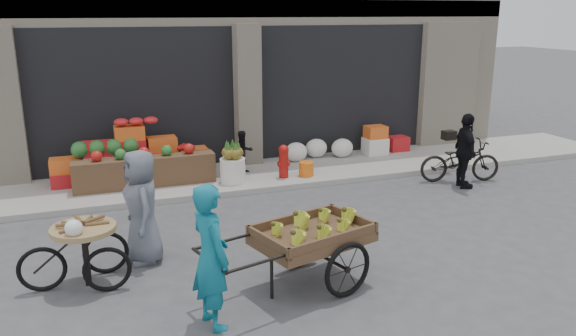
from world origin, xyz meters
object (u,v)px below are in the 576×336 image
object	(u,v)px
pineapple_bin	(233,170)
vendor_grey	(142,207)
orange_bucket	(306,169)
tricycle_cart	(84,246)
banana_cart	(309,232)
cyclist	(465,151)
seated_person	(243,152)
bicycle	(460,161)
fire_hydrant	(284,160)
vendor_woman	(211,256)

from	to	relation	value
pineapple_bin	vendor_grey	size ratio (longest dim) A/B	0.31
orange_bucket	tricycle_cart	world-z (taller)	tricycle_cart
vendor_grey	banana_cart	bearing A→B (deg)	45.68
cyclist	seated_person	bearing A→B (deg)	76.73
tricycle_cart	cyclist	world-z (taller)	cyclist
pineapple_bin	bicycle	bearing A→B (deg)	-14.95
seated_person	vendor_grey	bearing A→B (deg)	-135.07
orange_bucket	cyclist	distance (m)	3.31
banana_cart	cyclist	xyz separation A→B (m)	(4.65, 2.90, 0.02)
pineapple_bin	fire_hydrant	bearing A→B (deg)	-2.60
orange_bucket	vendor_grey	world-z (taller)	vendor_grey
orange_bucket	banana_cart	xyz separation A→B (m)	(-1.78, -4.45, 0.49)
orange_bucket	tricycle_cart	xyz separation A→B (m)	(-4.54, -3.41, 0.30)
vendor_woman	vendor_grey	size ratio (longest dim) A/B	1.03
seated_person	vendor_grey	xyz separation A→B (m)	(-2.53, -3.60, 0.25)
vendor_grey	cyclist	size ratio (longest dim) A/B	1.08
fire_hydrant	bicycle	size ratio (longest dim) A/B	0.41
seated_person	vendor_woman	xyz separation A→B (m)	(-1.99, -5.66, 0.28)
bicycle	cyclist	bearing A→B (deg)	169.05
orange_bucket	cyclist	xyz separation A→B (m)	(2.88, -1.55, 0.51)
pineapple_bin	banana_cart	size ratio (longest dim) A/B	0.19
fire_hydrant	orange_bucket	xyz separation A→B (m)	(0.50, -0.05, -0.23)
pineapple_bin	vendor_grey	xyz separation A→B (m)	(-2.13, -3.00, 0.47)
vendor_woman	bicycle	bearing A→B (deg)	-73.07
banana_cart	orange_bucket	bearing A→B (deg)	52.72
pineapple_bin	fire_hydrant	distance (m)	1.11
banana_cart	vendor_woman	world-z (taller)	vendor_woman
pineapple_bin	cyclist	distance (m)	4.79
pineapple_bin	tricycle_cart	xyz separation A→B (m)	(-2.94, -3.51, 0.20)
fire_hydrant	cyclist	world-z (taller)	cyclist
tricycle_cart	bicycle	distance (m)	7.94
orange_bucket	vendor_grey	size ratio (longest dim) A/B	0.19
cyclist	fire_hydrant	bearing A→B (deg)	80.27
bicycle	vendor_woman	bearing A→B (deg)	136.90
orange_bucket	tricycle_cart	distance (m)	5.68
vendor_woman	cyclist	size ratio (longest dim) A/B	1.11
banana_cart	bicycle	xyz separation A→B (m)	(4.85, 3.30, -0.31)
pineapple_bin	seated_person	bearing A→B (deg)	56.31
fire_hydrant	banana_cart	world-z (taller)	banana_cart
tricycle_cart	orange_bucket	bearing A→B (deg)	38.14
pineapple_bin	banana_cart	distance (m)	4.57
vendor_grey	bicycle	distance (m)	7.04
cyclist	pineapple_bin	bearing A→B (deg)	85.39
pineapple_bin	bicycle	size ratio (longest dim) A/B	0.30
seated_person	banana_cart	size ratio (longest dim) A/B	0.35
orange_bucket	vendor_woman	size ratio (longest dim) A/B	0.19
fire_hydrant	seated_person	size ratio (longest dim) A/B	0.76
orange_bucket	vendor_grey	xyz separation A→B (m)	(-3.73, -2.90, 0.57)
fire_hydrant	seated_person	distance (m)	0.96
cyclist	vendor_woman	bearing A→B (deg)	134.94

